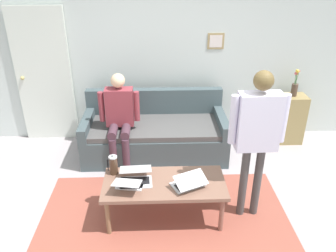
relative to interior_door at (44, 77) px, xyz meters
The scene contains 14 objects.
ground_plane 3.00m from the interior_door, 131.44° to the left, with size 7.68×7.68×0.00m, color #AA9FA3.
area_rug 2.90m from the interior_door, 130.33° to the left, with size 2.78×1.77×0.01m, color #9D4F40.
back_wall 1.89m from the interior_door, behind, with size 7.04×0.11×2.70m.
interior_door is the anchor object (origin of this frame).
couch 1.88m from the interior_door, 161.85° to the left, with size 2.04×0.92×0.88m.
coffee_table 2.70m from the interior_door, 131.73° to the left, with size 1.32×0.61×0.47m.
laptop_left 2.91m from the interior_door, 134.54° to the left, with size 0.42×0.38×0.15m.
laptop_center 2.51m from the interior_door, 124.22° to the left, with size 0.33×0.38×0.14m.
laptop_right 2.47m from the interior_door, 126.87° to the left, with size 0.36×0.32×0.14m.
french_press 2.19m from the interior_door, 123.96° to the left, with size 0.12×0.10×0.25m.
side_shelf 3.81m from the interior_door, behind, with size 0.42×0.32×0.77m.
flower_vase 3.75m from the interior_door, behind, with size 0.09×0.10×0.42m.
person_standing 3.32m from the interior_door, 144.27° to the left, with size 0.59×0.20×1.69m.
person_seated 1.44m from the interior_door, 146.92° to the left, with size 0.55×0.51×1.28m.
Camera 1 is at (0.18, 2.84, 2.63)m, focal length 36.22 mm.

